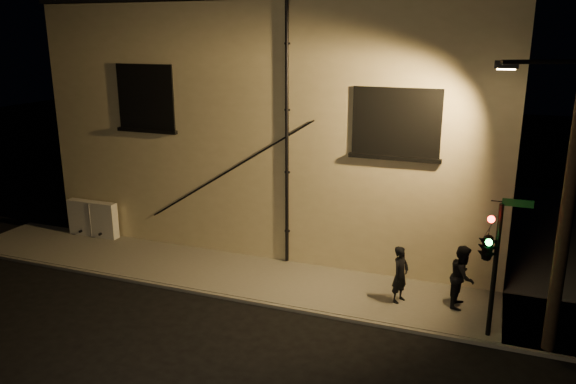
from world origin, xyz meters
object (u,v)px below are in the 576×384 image
at_px(utility_cabinet, 93,219).
at_px(pedestrian_a, 400,274).
at_px(pedestrian_b, 462,276).
at_px(traffic_signal, 488,245).
at_px(streetlamp_pole, 564,198).

bearing_deg(utility_cabinet, pedestrian_a, -6.47).
height_order(utility_cabinet, pedestrian_a, pedestrian_a).
bearing_deg(pedestrian_b, utility_cabinet, 90.52).
height_order(utility_cabinet, pedestrian_b, pedestrian_b).
xyz_separation_m(pedestrian_b, traffic_signal, (0.58, -1.51, 1.55)).
bearing_deg(utility_cabinet, streetlamp_pole, -9.15).
bearing_deg(traffic_signal, pedestrian_b, 111.15).
xyz_separation_m(utility_cabinet, pedestrian_a, (11.74, -1.33, 0.15)).
bearing_deg(streetlamp_pole, traffic_signal, -179.25).
bearing_deg(pedestrian_b, traffic_signal, -154.04).
distance_m(pedestrian_b, traffic_signal, 2.24).
bearing_deg(pedestrian_a, pedestrian_b, -56.16).
distance_m(pedestrian_a, pedestrian_b, 1.69).
bearing_deg(utility_cabinet, traffic_signal, -10.19).
height_order(pedestrian_a, traffic_signal, traffic_signal).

